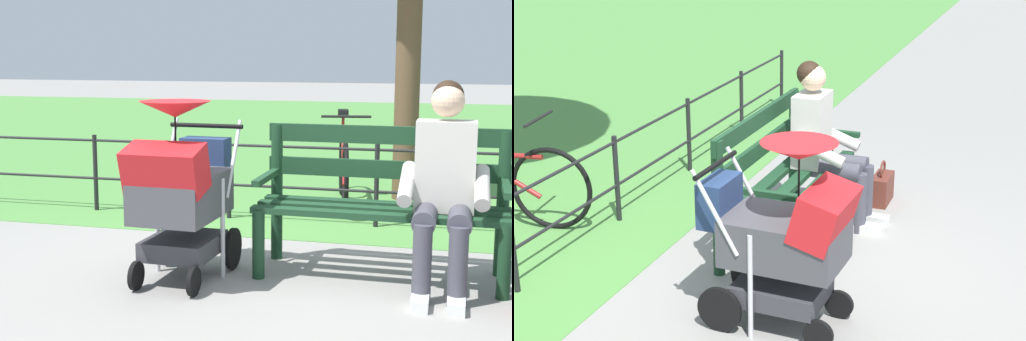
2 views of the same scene
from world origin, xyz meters
The scene contains 7 objects.
ground_plane centered at (0.00, 0.00, 0.00)m, with size 60.00×60.00×0.00m, color gray.
grass_lawn centered at (0.00, -8.80, 0.00)m, with size 40.00×16.00×0.01m, color #518E42.
park_bench centered at (-0.81, -0.12, 0.53)m, with size 1.61×0.62×0.96m.
person_on_bench centered at (-1.19, 0.11, 0.68)m, with size 0.54×0.74×1.28m.
stroller centered at (0.41, 0.35, 0.59)m, with size 0.54×0.91×1.15m.
park_fence centered at (-0.50, -1.42, 0.43)m, with size 8.96×0.04×0.70m.
bicycle centered at (-0.23, -2.30, 0.36)m, with size 0.47×1.64×0.89m.
Camera 1 is at (-1.23, 4.62, 1.44)m, focal length 51.70 mm.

